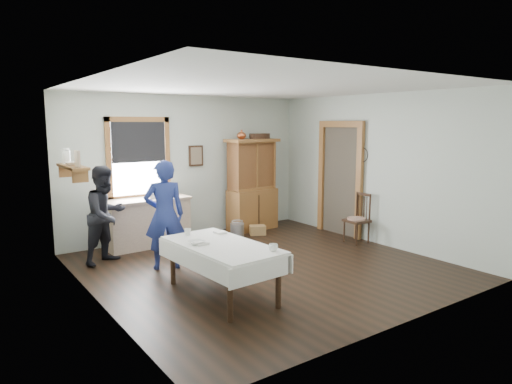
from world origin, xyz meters
TOP-DOWN VIEW (x-y plane):
  - room at (0.00, 0.00)m, footprint 5.01×5.01m
  - window at (-1.00, 2.46)m, footprint 1.18×0.07m
  - doorway at (2.46, 0.85)m, footprint 0.09×1.14m
  - wall_shelf at (-2.37, 1.54)m, footprint 0.24×1.00m
  - framed_picture at (0.15, 2.46)m, footprint 0.30×0.04m
  - rug_beater at (2.45, 0.30)m, footprint 0.01×0.27m
  - work_counter at (-1.00, 2.16)m, footprint 1.52×0.62m
  - china_hutch at (1.27, 2.17)m, footprint 1.13×0.60m
  - dining_table at (-1.14, -0.64)m, footprint 0.99×1.74m
  - spindle_chair at (2.22, 0.17)m, footprint 0.44×0.44m
  - pail at (0.63, 1.74)m, footprint 0.31×0.31m
  - wicker_basket at (1.09, 1.72)m, footprint 0.37×0.33m
  - woman_blue at (-1.27, 0.80)m, footprint 0.64×0.51m
  - figure_dark at (-1.89, 1.60)m, footprint 0.86×0.79m
  - table_cup_a at (-0.80, -1.27)m, footprint 0.15×0.15m
  - table_cup_b at (-1.28, 0.02)m, footprint 0.11×0.11m
  - table_bowl at (-1.41, -0.48)m, footprint 0.24×0.24m
  - counter_book at (-0.84, 2.17)m, footprint 0.18×0.24m
  - counter_bowl at (-0.52, 2.27)m, footprint 0.22×0.22m
  - shelf_bowl at (-2.37, 1.55)m, footprint 0.22×0.22m

SIDE VIEW (x-z plane):
  - wicker_basket at x=1.09m, z-range 0.00..0.18m
  - pail at x=0.63m, z-range 0.00..0.28m
  - dining_table at x=-1.14m, z-range 0.00..0.67m
  - work_counter at x=-1.00m, z-range 0.00..0.86m
  - spindle_chair at x=2.22m, z-range 0.00..0.92m
  - table_bowl at x=-1.41m, z-range 0.67..0.73m
  - figure_dark at x=-1.89m, z-range 0.00..1.42m
  - table_cup_a at x=-0.80m, z-range 0.67..0.76m
  - table_cup_b at x=-1.28m, z-range 0.67..0.76m
  - woman_blue at x=-1.27m, z-range 0.00..1.52m
  - counter_book at x=-0.84m, z-range 0.86..0.88m
  - counter_bowl at x=-0.52m, z-range 0.86..0.92m
  - china_hutch at x=1.27m, z-range 0.00..1.86m
  - doorway at x=2.46m, z-range 0.05..2.27m
  - room at x=0.00m, z-range 0.00..2.70m
  - framed_picture at x=0.15m, z-range 1.35..1.75m
  - wall_shelf at x=-2.37m, z-range 1.35..1.79m
  - shelf_bowl at x=-2.37m, z-range 1.57..1.62m
  - window at x=-1.00m, z-range 0.89..2.37m
  - rug_beater at x=2.45m, z-range 1.58..1.86m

